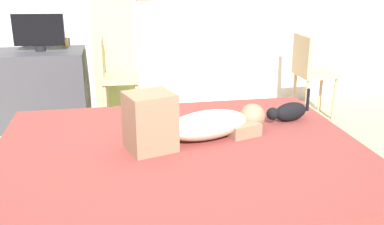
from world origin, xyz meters
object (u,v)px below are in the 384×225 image
object	(u,v)px
tv_monitor	(39,32)
chair_spare	(310,69)
person_lying	(193,123)
cup	(64,42)
bed	(182,186)
cat	(288,112)
desk	(39,88)
chair_by_desk	(113,74)

from	to	relation	value
tv_monitor	chair_spare	bearing A→B (deg)	-5.46
person_lying	cup	distance (m)	2.32
bed	person_lying	xyz separation A→B (m)	(0.09, 0.11, 0.36)
cup	chair_spare	size ratio (longest dim) A/B	0.10
person_lying	bed	bearing A→B (deg)	-130.46
cup	chair_spare	xyz separation A→B (m)	(2.45, -0.47, -0.28)
cup	cat	bearing A→B (deg)	-48.93
bed	tv_monitor	distance (m)	2.37
tv_monitor	cup	size ratio (longest dim) A/B	5.35
person_lying	cat	bearing A→B (deg)	18.24
tv_monitor	chair_spare	world-z (taller)	tv_monitor
desk	bed	bearing A→B (deg)	-61.38
cup	chair_by_desk	bearing A→B (deg)	-34.13
cat	desk	distance (m)	2.53
chair_by_desk	bed	bearing A→B (deg)	-78.74
bed	desk	xyz separation A→B (m)	(-1.10, 2.01, 0.13)
cup	tv_monitor	bearing A→B (deg)	-133.88
desk	chair_spare	world-z (taller)	chair_spare
bed	cup	distance (m)	2.44
chair_spare	chair_by_desk	bearing A→B (deg)	175.54
chair_by_desk	tv_monitor	bearing A→B (deg)	171.57
bed	cup	xyz separation A→B (m)	(-0.84, 2.22, 0.54)
cat	chair_by_desk	size ratio (longest dim) A/B	0.40
desk	cat	bearing A→B (deg)	-41.35
person_lying	desk	size ratio (longest dim) A/B	1.03
tv_monitor	chair_by_desk	world-z (taller)	tv_monitor
cup	chair_by_desk	world-z (taller)	chair_by_desk
person_lying	chair_spare	distance (m)	2.25
cat	desk	world-z (taller)	desk
bed	chair_by_desk	distance (m)	1.97
desk	tv_monitor	bearing A→B (deg)	0.00
desk	tv_monitor	world-z (taller)	tv_monitor
tv_monitor	chair_spare	size ratio (longest dim) A/B	0.56
tv_monitor	chair_by_desk	xyz separation A→B (m)	(0.67, -0.10, -0.41)
person_lying	chair_by_desk	world-z (taller)	chair_by_desk
desk	chair_spare	xyz separation A→B (m)	(2.71, -0.25, 0.14)
chair_spare	tv_monitor	bearing A→B (deg)	174.54
bed	person_lying	world-z (taller)	person_lying
cat	chair_spare	bearing A→B (deg)	60.17
tv_monitor	chair_by_desk	bearing A→B (deg)	-8.43
bed	chair_by_desk	xyz separation A→B (m)	(-0.38, 1.91, 0.26)
cat	chair_spare	size ratio (longest dim) A/B	0.40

